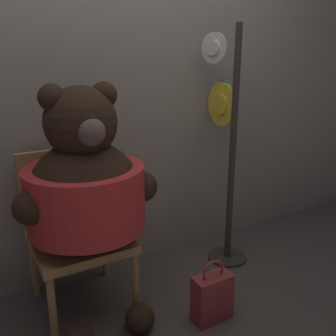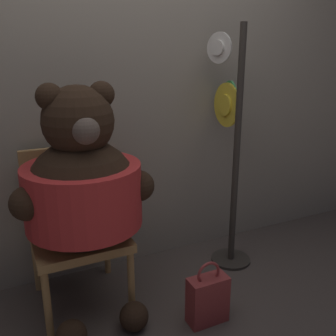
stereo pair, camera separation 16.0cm
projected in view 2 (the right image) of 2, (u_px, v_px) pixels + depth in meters
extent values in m
plane|color=#4C423D|center=(160.00, 300.00, 2.30)|extent=(14.00, 14.00, 0.00)
cube|color=gray|center=(122.00, 72.00, 2.40)|extent=(8.00, 0.10, 2.68)
cylinder|color=#B2844C|center=(48.00, 306.00, 1.93)|extent=(0.04, 0.04, 0.41)
cylinder|color=#B2844C|center=(131.00, 284.00, 2.12)|extent=(0.04, 0.04, 0.41)
cylinder|color=#B2844C|center=(36.00, 261.00, 2.35)|extent=(0.04, 0.04, 0.41)
cylinder|color=#B2844C|center=(107.00, 245.00, 2.53)|extent=(0.04, 0.04, 0.41)
cube|color=#B2844C|center=(78.00, 237.00, 2.16)|extent=(0.52, 0.55, 0.05)
cube|color=#B2844C|center=(66.00, 183.00, 2.31)|extent=(0.52, 0.04, 0.46)
sphere|color=black|center=(83.00, 195.00, 2.02)|extent=(0.62, 0.62, 0.62)
cylinder|color=red|center=(83.00, 195.00, 2.02)|extent=(0.63, 0.63, 0.34)
sphere|color=black|center=(78.00, 121.00, 1.90)|extent=(0.37, 0.37, 0.37)
sphere|color=black|center=(49.00, 97.00, 1.81)|extent=(0.14, 0.14, 0.14)
sphere|color=black|center=(102.00, 94.00, 1.91)|extent=(0.14, 0.14, 0.14)
sphere|color=brown|center=(86.00, 130.00, 1.77)|extent=(0.14, 0.14, 0.14)
sphere|color=black|center=(27.00, 204.00, 1.82)|extent=(0.17, 0.17, 0.17)
sphere|color=black|center=(139.00, 186.00, 2.06)|extent=(0.17, 0.17, 0.17)
sphere|color=black|center=(71.00, 336.00, 1.90)|extent=(0.16, 0.16, 0.16)
sphere|color=black|center=(134.00, 316.00, 2.04)|extent=(0.16, 0.16, 0.16)
cylinder|color=#332D28|center=(231.00, 259.00, 2.73)|extent=(0.28, 0.28, 0.02)
cylinder|color=#332D28|center=(237.00, 153.00, 2.49)|extent=(0.04, 0.04, 1.63)
cylinder|color=yellow|center=(226.00, 105.00, 2.53)|extent=(0.02, 0.30, 0.30)
cylinder|color=yellow|center=(226.00, 105.00, 2.53)|extent=(0.04, 0.14, 0.14)
cylinder|color=silver|center=(219.00, 48.00, 2.42)|extent=(0.07, 0.19, 0.20)
cylinder|color=silver|center=(219.00, 48.00, 2.42)|extent=(0.07, 0.11, 0.10)
cylinder|color=#3D9351|center=(229.00, 100.00, 2.55)|extent=(0.07, 0.25, 0.25)
cylinder|color=#3D9351|center=(229.00, 100.00, 2.55)|extent=(0.07, 0.13, 0.12)
cube|color=maroon|center=(208.00, 300.00, 2.08)|extent=(0.23, 0.11, 0.28)
torus|color=maroon|center=(209.00, 273.00, 2.03)|extent=(0.14, 0.02, 0.14)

